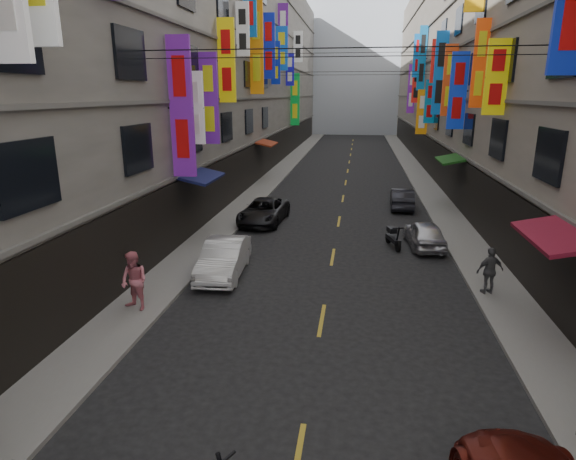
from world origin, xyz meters
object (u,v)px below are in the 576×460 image
(car_left_far, at_px, (264,211))
(pedestrian_lfar, at_px, (134,281))
(scooter_far_right, at_px, (393,238))
(car_left_mid, at_px, (224,258))
(car_right_mid, at_px, (424,234))
(car_right_far, at_px, (402,198))
(pedestrian_rfar, at_px, (490,271))

(car_left_far, distance_m, pedestrian_lfar, 11.64)
(scooter_far_right, bearing_deg, car_left_mid, 18.60)
(car_left_mid, xyz_separation_m, car_left_far, (0.00, 7.87, -0.05))
(car_left_far, relative_size, car_right_mid, 1.26)
(car_left_mid, relative_size, car_right_mid, 1.15)
(car_right_mid, xyz_separation_m, car_right_far, (-0.40, 7.66, 0.00))
(car_right_far, bearing_deg, pedestrian_rfar, 99.86)
(car_left_mid, xyz_separation_m, car_right_far, (7.60, 12.36, -0.06))
(scooter_far_right, bearing_deg, pedestrian_rfar, 103.58)
(car_left_mid, bearing_deg, car_right_mid, 27.14)
(car_left_far, bearing_deg, scooter_far_right, -23.53)
(scooter_far_right, distance_m, pedestrian_lfar, 11.73)
(scooter_far_right, distance_m, pedestrian_rfar, 5.92)
(car_left_far, distance_m, car_right_far, 8.83)
(car_left_far, height_order, pedestrian_lfar, pedestrian_lfar)
(scooter_far_right, height_order, pedestrian_lfar, pedestrian_lfar)
(pedestrian_rfar, bearing_deg, pedestrian_lfar, -3.27)
(scooter_far_right, xyz_separation_m, car_left_far, (-6.60, 3.39, 0.19))
(car_left_mid, height_order, pedestrian_rfar, pedestrian_rfar)
(car_left_mid, height_order, pedestrian_lfar, pedestrian_lfar)
(scooter_far_right, distance_m, car_left_mid, 7.98)
(scooter_far_right, distance_m, car_right_mid, 1.42)
(car_left_far, xyz_separation_m, car_right_far, (7.60, 4.49, -0.01))
(car_left_far, relative_size, car_right_far, 1.21)
(pedestrian_lfar, bearing_deg, car_right_far, 82.05)
(car_left_mid, height_order, car_right_mid, car_left_mid)
(car_right_mid, bearing_deg, car_right_far, -91.84)
(car_left_far, bearing_deg, car_right_far, 34.21)
(car_left_mid, relative_size, car_right_far, 1.11)
(scooter_far_right, relative_size, car_left_far, 0.39)
(pedestrian_rfar, bearing_deg, car_right_mid, -92.46)
(scooter_far_right, xyz_separation_m, pedestrian_lfar, (-8.46, -8.10, 0.62))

